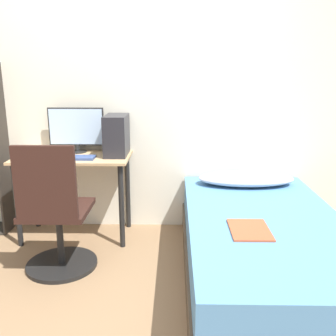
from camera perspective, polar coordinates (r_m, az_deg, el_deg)
The scene contains 10 objects.
ground_plane at distance 2.36m, azimuth -8.82°, elevation -23.23°, with size 14.00×14.00×0.00m, color #846647.
wall_back at distance 3.41m, azimuth -5.21°, elevation 11.31°, with size 8.00×0.05×2.50m.
desk at distance 3.33m, azimuth -14.15°, elevation -0.47°, with size 0.97×0.52×0.74m.
office_chair at distance 2.85m, azimuth -16.69°, elevation -8.02°, with size 0.53×0.53×0.98m.
bed at distance 2.72m, azimuth 14.30°, elevation -12.11°, with size 1.07×2.00×0.49m.
pillow at distance 3.28m, azimuth 11.79°, elevation -1.58°, with size 0.82×0.36×0.11m.
magazine at distance 2.38m, azimuth 12.33°, elevation -9.18°, with size 0.24×0.32×0.01m.
monitor at distance 3.41m, azimuth -13.81°, elevation 5.85°, with size 0.49×0.16×0.40m.
keyboard at distance 3.19m, azimuth -14.21°, elevation 1.55°, with size 0.35×0.14×0.02m.
pc_tower at distance 3.25m, azimuth -7.84°, elevation 4.99°, with size 0.18×0.36×0.34m.
Camera 1 is at (0.37, -1.83, 1.45)m, focal length 40.00 mm.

